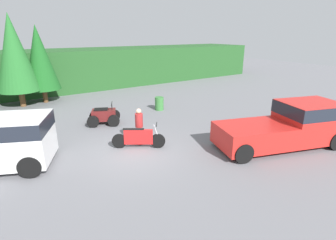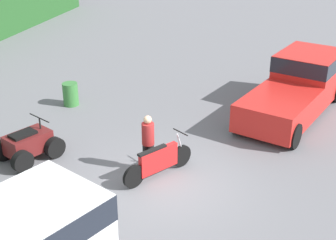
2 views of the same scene
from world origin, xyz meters
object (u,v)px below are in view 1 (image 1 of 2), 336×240
Objects in this scene: rider_person at (139,125)px; dirt_bike at (139,138)px; pickup_truck_red at (291,124)px; quad_atv at (104,116)px; steel_barrel at (159,104)px.

dirt_bike is at bearing -103.18° from rider_person.
pickup_truck_red is 6.89m from dirt_bike.
pickup_truck_red is at bearing -26.61° from quad_atv.
rider_person is at bearing 90.30° from dirt_bike.
rider_person is at bearing -59.35° from quad_atv.
pickup_truck_red is 6.90× the size of steel_barrel.
dirt_bike is 1.20× the size of rider_person.
dirt_bike is at bearing 166.70° from pickup_truck_red.
steel_barrel is at bearing 34.76° from quad_atv.
dirt_bike reaches higher than steel_barrel.
rider_person is at bearing 162.94° from pickup_truck_red.
quad_atv is 1.24× the size of rider_person.
steel_barrel is (3.81, 4.32, -0.49)m from rider_person.
pickup_truck_red is 3.54× the size of rider_person.
quad_atv is (-5.91, 7.65, -0.58)m from pickup_truck_red.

